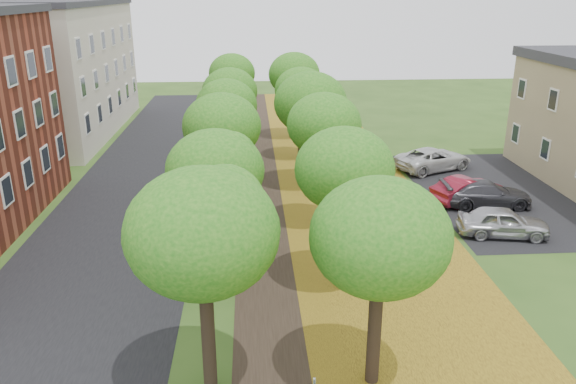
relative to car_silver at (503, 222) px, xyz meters
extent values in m
plane|color=#2D4C19|center=(-11.00, -10.03, -0.71)|extent=(120.00, 120.00, 0.00)
cube|color=black|center=(-18.50, 4.97, -0.71)|extent=(8.00, 70.00, 0.01)
cube|color=black|center=(-11.00, 4.97, -0.71)|extent=(3.20, 70.00, 0.01)
cube|color=#A5851E|center=(-6.00, 4.97, -0.71)|extent=(7.50, 70.00, 0.01)
cube|color=black|center=(2.50, 5.97, -0.71)|extent=(9.00, 16.00, 0.01)
cylinder|color=black|center=(-13.20, -10.03, 1.11)|extent=(0.40, 0.40, 3.64)
ellipsoid|color=#196415|center=(-13.20, -10.03, 4.19)|extent=(3.89, 3.89, 3.30)
cylinder|color=black|center=(-13.20, -4.03, 1.11)|extent=(0.40, 0.40, 3.64)
ellipsoid|color=#196415|center=(-13.20, -4.03, 4.19)|extent=(3.89, 3.89, 3.30)
cylinder|color=black|center=(-13.20, 1.97, 1.11)|extent=(0.40, 0.40, 3.64)
ellipsoid|color=#196415|center=(-13.20, 1.97, 4.19)|extent=(3.89, 3.89, 3.30)
cylinder|color=black|center=(-13.20, 7.97, 1.11)|extent=(0.40, 0.40, 3.64)
ellipsoid|color=#196415|center=(-13.20, 7.97, 4.19)|extent=(3.89, 3.89, 3.30)
cylinder|color=black|center=(-13.20, 13.97, 1.11)|extent=(0.40, 0.40, 3.64)
ellipsoid|color=#196415|center=(-13.20, 13.97, 4.19)|extent=(3.89, 3.89, 3.30)
cylinder|color=black|center=(-13.20, 19.97, 1.11)|extent=(0.40, 0.40, 3.64)
ellipsoid|color=#196415|center=(-13.20, 19.97, 4.19)|extent=(3.89, 3.89, 3.30)
cylinder|color=black|center=(-8.40, -10.03, 1.11)|extent=(0.40, 0.40, 3.64)
ellipsoid|color=#196415|center=(-8.40, -10.03, 4.19)|extent=(3.89, 3.89, 3.30)
cylinder|color=black|center=(-8.40, -4.03, 1.11)|extent=(0.40, 0.40, 3.64)
ellipsoid|color=#196415|center=(-8.40, -4.03, 4.19)|extent=(3.89, 3.89, 3.30)
cylinder|color=black|center=(-8.40, 1.97, 1.11)|extent=(0.40, 0.40, 3.64)
ellipsoid|color=#196415|center=(-8.40, 1.97, 4.19)|extent=(3.89, 3.89, 3.30)
cylinder|color=black|center=(-8.40, 7.97, 1.11)|extent=(0.40, 0.40, 3.64)
ellipsoid|color=#196415|center=(-8.40, 7.97, 4.19)|extent=(3.89, 3.89, 3.30)
cylinder|color=black|center=(-8.40, 13.97, 1.11)|extent=(0.40, 0.40, 3.64)
ellipsoid|color=#196415|center=(-8.40, 13.97, 4.19)|extent=(3.89, 3.89, 3.30)
cylinder|color=black|center=(-8.40, 19.97, 1.11)|extent=(0.40, 0.40, 3.64)
ellipsoid|color=#196415|center=(-8.40, 19.97, 4.19)|extent=(3.89, 3.89, 3.30)
cube|color=beige|center=(-28.00, 22.97, 4.29)|extent=(10.00, 20.00, 10.00)
cube|color=#2D2D33|center=(-28.00, 22.97, 9.49)|extent=(10.30, 20.30, 0.40)
imported|color=#AFAEB3|center=(0.00, 0.00, 0.00)|extent=(4.42, 2.38, 1.43)
imported|color=maroon|center=(0.00, 4.63, -0.01)|extent=(4.53, 3.14, 1.42)
imported|color=#38373D|center=(0.77, 3.90, -0.01)|extent=(4.93, 2.17, 1.41)
imported|color=silver|center=(0.00, 10.62, 0.01)|extent=(5.72, 4.27, 1.44)
camera|label=1|loc=(-11.85, -23.80, 10.31)|focal=35.00mm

